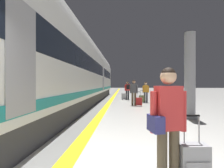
# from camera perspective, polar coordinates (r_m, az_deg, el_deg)

# --- Properties ---
(safety_line_strip) EXTENTS (0.36, 80.00, 0.01)m
(safety_line_strip) POSITION_cam_1_polar(r_m,az_deg,el_deg) (11.33, -1.73, -7.21)
(safety_line_strip) COLOR yellow
(safety_line_strip) RESTS_ON ground
(tactile_edge_band) EXTENTS (0.68, 80.00, 0.01)m
(tactile_edge_band) POSITION_cam_1_polar(r_m,az_deg,el_deg) (11.37, -3.56, -7.19)
(tactile_edge_band) COLOR slate
(tactile_edge_band) RESTS_ON ground
(high_speed_train) EXTENTS (2.94, 36.24, 4.97)m
(high_speed_train) POSITION_cam_1_polar(r_m,az_deg,el_deg) (9.13, -17.17, 6.77)
(high_speed_train) COLOR #38383D
(high_speed_train) RESTS_ON ground
(traveller_foreground) EXTENTS (0.54, 0.37, 1.67)m
(traveller_foreground) POSITION_cam_1_polar(r_m,az_deg,el_deg) (2.51, 17.60, -10.95)
(traveller_foreground) COLOR brown
(traveller_foreground) RESTS_ON ground
(rolling_suitcase_foreground) EXTENTS (0.40, 0.26, 1.01)m
(rolling_suitcase_foreground) POSITION_cam_1_polar(r_m,az_deg,el_deg) (2.84, 25.11, -22.77)
(rolling_suitcase_foreground) COLOR #9E9EA3
(rolling_suitcase_foreground) RESTS_ON ground
(passenger_near) EXTENTS (0.49, 0.40, 1.66)m
(passenger_near) POSITION_cam_1_polar(r_m,az_deg,el_deg) (15.86, 5.08, -1.56)
(passenger_near) COLOR black
(passenger_near) RESTS_ON ground
(suitcase_near) EXTENTS (0.43, 0.33, 0.58)m
(suitcase_near) POSITION_cam_1_polar(r_m,az_deg,el_deg) (15.69, 3.90, -4.02)
(suitcase_near) COLOR #9E9EA3
(suitcase_near) RESTS_ON ground
(passenger_mid) EXTENTS (0.53, 0.25, 1.70)m
(passenger_mid) POSITION_cam_1_polar(r_m,az_deg,el_deg) (11.68, 7.14, -2.15)
(passenger_mid) COLOR brown
(passenger_mid) RESTS_ON ground
(suitcase_mid) EXTENTS (0.41, 0.29, 0.94)m
(suitcase_mid) POSITION_cam_1_polar(r_m,az_deg,el_deg) (11.44, 8.85, -5.63)
(suitcase_mid) COLOR #A51E1E
(suitcase_mid) RESTS_ON ground
(passenger_far) EXTENTS (0.49, 0.26, 1.59)m
(passenger_far) POSITION_cam_1_polar(r_m,az_deg,el_deg) (13.61, 10.97, -2.09)
(passenger_far) COLOR #383842
(passenger_far) RESTS_ON ground
(suitcase_far) EXTENTS (0.44, 0.36, 0.95)m
(suitcase_far) POSITION_cam_1_polar(r_m,az_deg,el_deg) (13.48, 9.69, -4.73)
(suitcase_far) COLOR #596038
(suitcase_far) RESTS_ON ground
(platform_pillar) EXTENTS (0.56, 0.56, 3.60)m
(platform_pillar) POSITION_cam_1_polar(r_m,az_deg,el_deg) (8.02, 24.09, 2.09)
(platform_pillar) COLOR gray
(platform_pillar) RESTS_ON ground
(waste_bin) EXTENTS (0.46, 0.46, 0.91)m
(waste_bin) POSITION_cam_1_polar(r_m,az_deg,el_deg) (11.49, 20.68, -4.83)
(waste_bin) COLOR #4C4C51
(waste_bin) RESTS_ON ground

